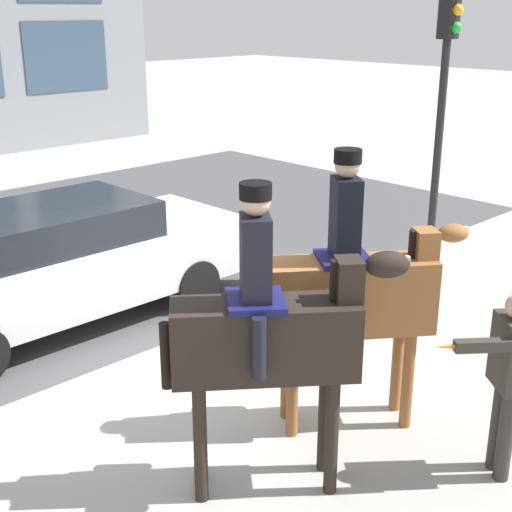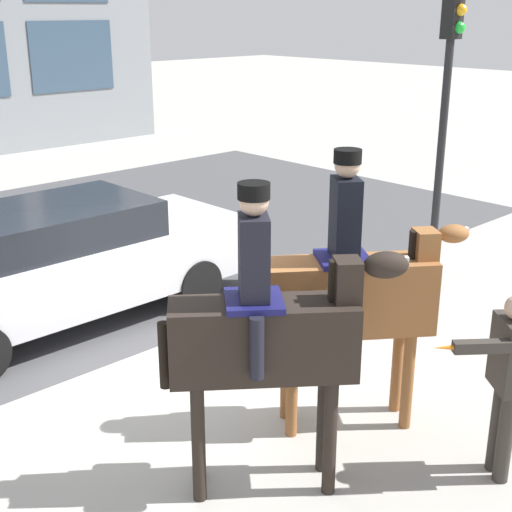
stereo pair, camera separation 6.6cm
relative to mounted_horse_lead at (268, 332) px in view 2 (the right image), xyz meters
The scene contains 6 objects.
ground_plane 2.67m from the mounted_horse_lead, 75.69° to the left, with size 80.00×80.00×0.00m, color #9E9B93.
mounted_horse_lead is the anchor object (origin of this frame).
mounted_horse_companion 1.22m from the mounted_horse_lead, ahead, with size 1.66×1.33×2.64m.
pedestrian_bystander 1.98m from the mounted_horse_lead, 40.07° to the right, with size 0.89×0.56×1.64m.
street_car_near_lane 4.17m from the mounted_horse_lead, 84.05° to the left, with size 4.76×1.82×1.52m.
traffic_light 5.44m from the mounted_horse_lead, 18.97° to the left, with size 0.24×0.29×4.10m.
Camera 2 is at (-4.07, -5.78, 3.75)m, focal length 50.00 mm.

